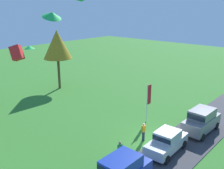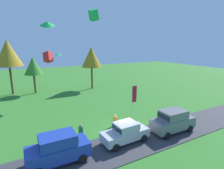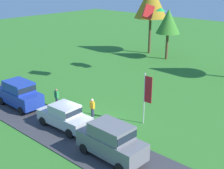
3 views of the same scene
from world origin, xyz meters
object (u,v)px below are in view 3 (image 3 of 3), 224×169
(car_suv_mid_row, at_px, (111,140))
(kite_box_over_trees, at_px, (148,12))
(person_beside_suv, at_px, (92,109))
(car_suv_by_flagpole, at_px, (19,93))
(tree_center_back, at_px, (168,22))
(tree_left_of_center, at_px, (151,1))
(car_sedan_near_entrance, at_px, (65,115))
(kite_delta_topmost, at_px, (161,9))
(flag_banner, at_px, (147,93))
(person_on_lawn, at_px, (57,98))

(car_suv_mid_row, xyz_separation_m, kite_box_over_trees, (-9.25, 16.07, 5.72))
(person_beside_suv, bearing_deg, car_suv_mid_row, -32.53)
(car_suv_by_flagpole, bearing_deg, kite_box_over_trees, 82.43)
(car_suv_by_flagpole, xyz_separation_m, tree_center_back, (0.36, 22.46, 3.77))
(car_suv_mid_row, height_order, kite_box_over_trees, kite_box_over_trees)
(tree_center_back, distance_m, kite_box_over_trees, 7.40)
(car_suv_mid_row, xyz_separation_m, tree_left_of_center, (-14.68, 24.14, 6.09))
(car_sedan_near_entrance, bearing_deg, kite_delta_topmost, 98.63)
(car_suv_by_flagpole, height_order, kite_box_over_trees, kite_box_over_trees)
(kite_delta_topmost, bearing_deg, car_suv_mid_row, -64.62)
(kite_box_over_trees, bearing_deg, flag_banner, -53.37)
(person_beside_suv, relative_size, kite_box_over_trees, 1.22)
(car_suv_by_flagpole, bearing_deg, tree_center_back, 89.09)
(tree_center_back, bearing_deg, kite_delta_topmost, -64.30)
(tree_left_of_center, height_order, kite_box_over_trees, tree_left_of_center)
(car_suv_mid_row, relative_size, person_on_lawn, 2.71)
(car_suv_mid_row, height_order, tree_center_back, tree_center_back)
(car_suv_mid_row, height_order, kite_delta_topmost, kite_delta_topmost)
(car_suv_mid_row, height_order, person_beside_suv, car_suv_mid_row)
(flag_banner, bearing_deg, kite_delta_topmost, 120.61)
(car_sedan_near_entrance, height_order, flag_banner, flag_banner)
(person_beside_suv, xyz_separation_m, tree_center_back, (-5.99, 19.83, 4.19))
(person_on_lawn, xyz_separation_m, kite_delta_topmost, (1.18, 13.58, 6.52))
(kite_box_over_trees, xyz_separation_m, kite_delta_topmost, (1.55, 0.15, 0.39))
(tree_left_of_center, xyz_separation_m, kite_delta_topmost, (6.99, -7.92, 0.01))
(tree_center_back, bearing_deg, car_suv_mid_row, -64.53)
(person_on_lawn, xyz_separation_m, flag_banner, (7.67, 2.61, 1.74))
(car_sedan_near_entrance, distance_m, car_suv_mid_row, 5.37)
(kite_box_over_trees, height_order, kite_delta_topmost, kite_box_over_trees)
(car_suv_by_flagpole, xyz_separation_m, kite_delta_topmost, (3.62, 15.69, 6.10))
(person_beside_suv, height_order, flag_banner, flag_banner)
(person_beside_suv, distance_m, kite_box_over_trees, 14.92)
(flag_banner, bearing_deg, car_sedan_near_entrance, -131.67)
(car_suv_by_flagpole, relative_size, kite_delta_topmost, 4.02)
(car_suv_by_flagpole, distance_m, person_beside_suv, 6.88)
(kite_box_over_trees, bearing_deg, kite_delta_topmost, 5.60)
(car_suv_by_flagpole, bearing_deg, car_suv_mid_row, -2.72)
(car_suv_by_flagpole, distance_m, person_on_lawn, 3.25)
(car_suv_mid_row, xyz_separation_m, kite_delta_topmost, (-7.70, 16.22, 6.10))
(person_beside_suv, bearing_deg, flag_banner, 29.01)
(person_on_lawn, distance_m, person_beside_suv, 3.94)
(car_sedan_near_entrance, relative_size, flag_banner, 1.08)
(car_suv_by_flagpole, bearing_deg, kite_delta_topmost, 77.02)
(car_sedan_near_entrance, distance_m, flag_banner, 6.40)
(person_on_lawn, distance_m, tree_center_back, 20.88)
(flag_banner, distance_m, kite_box_over_trees, 14.18)
(car_sedan_near_entrance, distance_m, kite_box_over_trees, 17.02)
(tree_center_back, bearing_deg, person_on_lawn, -84.15)
(tree_left_of_center, relative_size, flag_banner, 2.35)
(car_sedan_near_entrance, relative_size, kite_delta_topmost, 3.90)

